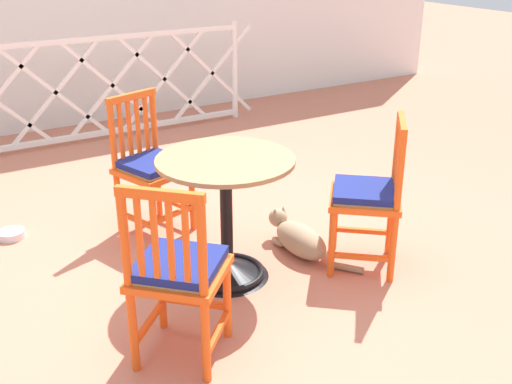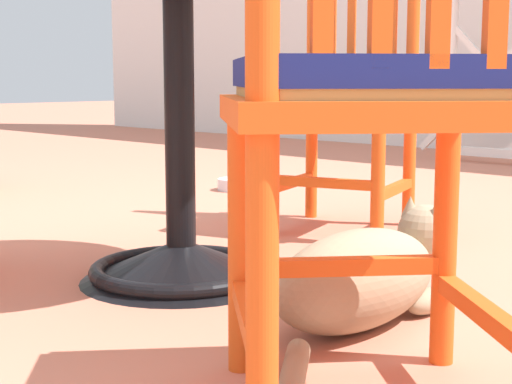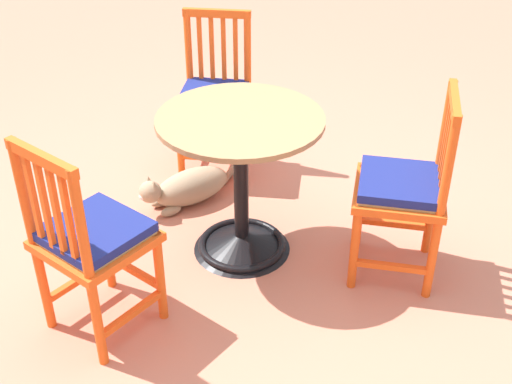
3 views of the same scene
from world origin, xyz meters
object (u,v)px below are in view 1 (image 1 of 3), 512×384
(cafe_table, at_px, (227,232))
(orange_chair_near_fence, at_px, (369,196))
(orange_chair_facing_out, at_px, (151,167))
(orange_chair_at_corner, at_px, (178,273))
(tabby_cat, at_px, (297,238))
(pet_water_bowl, at_px, (11,234))

(cafe_table, height_order, orange_chair_near_fence, orange_chair_near_fence)
(orange_chair_facing_out, relative_size, orange_chair_at_corner, 1.00)
(cafe_table, relative_size, orange_chair_facing_out, 0.83)
(cafe_table, bearing_deg, orange_chair_facing_out, 99.17)
(orange_chair_near_fence, relative_size, tabby_cat, 1.26)
(tabby_cat, bearing_deg, pet_water_bowl, 143.31)
(orange_chair_facing_out, xyz_separation_m, pet_water_bowl, (-0.86, 0.37, -0.42))
(cafe_table, distance_m, orange_chair_facing_out, 0.81)
(cafe_table, distance_m, tabby_cat, 0.55)
(tabby_cat, bearing_deg, orange_chair_at_corner, -151.72)
(orange_chair_at_corner, height_order, pet_water_bowl, orange_chair_at_corner)
(cafe_table, distance_m, orange_chair_at_corner, 0.77)
(orange_chair_facing_out, xyz_separation_m, tabby_cat, (0.64, -0.75, -0.35))
(orange_chair_at_corner, relative_size, orange_chair_near_fence, 1.00)
(orange_chair_at_corner, relative_size, pet_water_bowl, 5.36)
(cafe_table, xyz_separation_m, orange_chair_near_fence, (0.77, -0.31, 0.16))
(orange_chair_at_corner, height_order, tabby_cat, orange_chair_at_corner)
(orange_chair_at_corner, bearing_deg, tabby_cat, 28.28)
(cafe_table, height_order, orange_chair_facing_out, orange_chair_facing_out)
(tabby_cat, height_order, pet_water_bowl, tabby_cat)
(orange_chair_near_fence, height_order, tabby_cat, orange_chair_near_fence)
(orange_chair_at_corner, distance_m, tabby_cat, 1.24)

